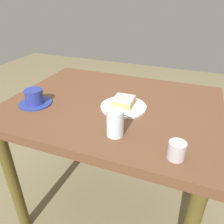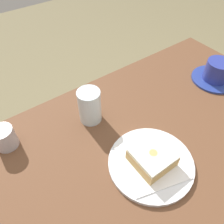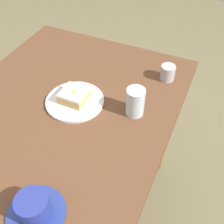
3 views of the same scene
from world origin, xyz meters
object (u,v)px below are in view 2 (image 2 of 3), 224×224
(plate_glazed_square, at_px, (151,163))
(coffee_cup, at_px, (217,72))
(water_glass, at_px, (90,106))
(donut_glazed_square, at_px, (152,157))
(sugar_jar, at_px, (4,138))

(plate_glazed_square, xyz_separation_m, coffee_cup, (-0.40, -0.11, 0.03))
(coffee_cup, bearing_deg, water_glass, -12.75)
(coffee_cup, bearing_deg, donut_glazed_square, 15.94)
(donut_glazed_square, height_order, sugar_jar, sugar_jar)
(plate_glazed_square, distance_m, coffee_cup, 0.42)
(water_glass, distance_m, coffee_cup, 0.45)
(water_glass, bearing_deg, plate_glazed_square, 100.30)
(water_glass, height_order, coffee_cup, water_glass)
(plate_glazed_square, bearing_deg, water_glass, -79.70)
(water_glass, relative_size, sugar_jar, 1.70)
(plate_glazed_square, height_order, sugar_jar, sugar_jar)
(plate_glazed_square, height_order, donut_glazed_square, donut_glazed_square)
(plate_glazed_square, xyz_separation_m, sugar_jar, (0.27, -0.26, 0.02))
(coffee_cup, bearing_deg, plate_glazed_square, 15.94)
(water_glass, distance_m, sugar_jar, 0.23)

